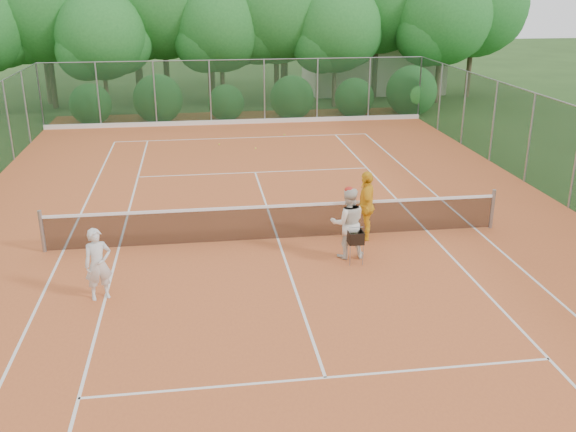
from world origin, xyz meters
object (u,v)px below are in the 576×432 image
object	(u,v)px
player_yellow	(366,205)
player_center_grp	(348,223)
ball_hopper	(355,238)
player_white	(98,264)

from	to	relation	value
player_yellow	player_center_grp	bearing A→B (deg)	-19.63
player_center_grp	ball_hopper	size ratio (longest dim) A/B	2.23
ball_hopper	player_yellow	bearing A→B (deg)	52.62
player_white	player_center_grp	size ratio (longest dim) A/B	0.87
ball_hopper	player_white	bearing A→B (deg)	176.02
player_center_grp	player_yellow	bearing A→B (deg)	56.02
player_white	player_yellow	world-z (taller)	player_yellow
player_white	ball_hopper	distance (m)	5.93
player_center_grp	player_yellow	world-z (taller)	player_yellow
player_center_grp	player_yellow	size ratio (longest dim) A/B	0.98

